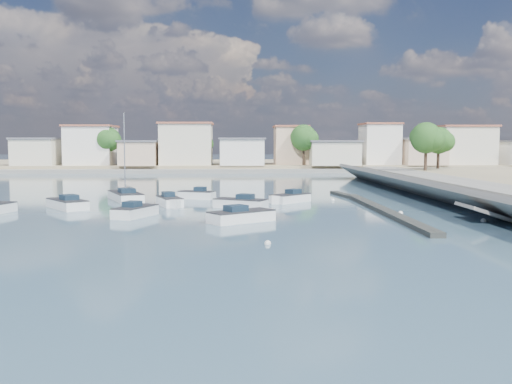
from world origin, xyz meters
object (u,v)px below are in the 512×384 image
motorboat_b (137,212)px  motorboat_h (244,216)px  motorboat_c (238,204)px  motorboat_g (170,202)px  motorboat_f (195,195)px  motorboat_a (66,204)px  motorboat_d (289,199)px  sailboat (125,196)px

motorboat_b → motorboat_h: same height
motorboat_c → motorboat_g: same height
motorboat_f → motorboat_c: bearing=-61.8°
motorboat_b → motorboat_h: size_ratio=0.93×
motorboat_a → motorboat_g: size_ratio=1.14×
motorboat_b → motorboat_g: bearing=76.1°
motorboat_d → motorboat_f: same height
motorboat_h → motorboat_b: bearing=158.9°
motorboat_a → motorboat_b: 9.30m
motorboat_f → motorboat_a: bearing=-143.8°
motorboat_b → motorboat_g: size_ratio=1.02×
motorboat_c → motorboat_d: bearing=41.3°
motorboat_f → sailboat: 7.14m
motorboat_a → motorboat_d: same height
motorboat_a → motorboat_h: 18.17m
motorboat_c → motorboat_g: size_ratio=1.07×
motorboat_g → motorboat_f: bearing=74.2°
motorboat_a → motorboat_h: (15.73, -9.09, -0.00)m
motorboat_d → motorboat_g: bearing=-166.7°
motorboat_c → sailboat: sailboat is taller
motorboat_a → motorboat_d: size_ratio=1.24×
motorboat_a → motorboat_c: size_ratio=1.06×
sailboat → motorboat_c: bearing=-33.2°
motorboat_a → motorboat_d: (20.27, 4.10, -0.00)m
motorboat_b → sailboat: sailboat is taller
motorboat_f → motorboat_h: 17.74m
motorboat_d → motorboat_a: bearing=-168.6°
motorboat_b → motorboat_c: 9.79m
motorboat_a → motorboat_c: bearing=-1.0°
motorboat_f → motorboat_g: same height
motorboat_a → sailboat: 8.22m
motorboat_c → motorboat_d: (4.96, 4.35, -0.00)m
motorboat_a → motorboat_b: (7.25, -5.82, -0.00)m
motorboat_f → sailboat: sailboat is taller
sailboat → motorboat_a: bearing=-117.5°
motorboat_g → motorboat_h: size_ratio=0.91×
motorboat_d → sailboat: bearing=169.0°
motorboat_d → motorboat_f: 10.15m
motorboat_b → motorboat_d: (13.02, 9.91, -0.00)m
motorboat_b → motorboat_h: bearing=-21.1°
motorboat_d → motorboat_h: same height
motorboat_f → motorboat_b: bearing=-104.8°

